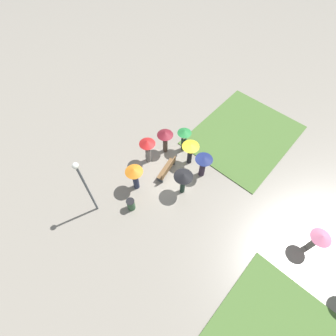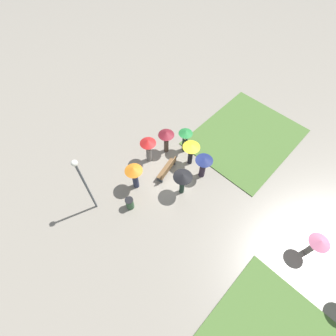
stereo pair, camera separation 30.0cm
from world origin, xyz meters
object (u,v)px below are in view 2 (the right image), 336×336
at_px(crowd_person_yellow, 191,149).
at_px(crowd_person_maroon, 166,137).
at_px(lamp_post, 83,180).
at_px(lone_walker_mid_plaza, 318,244).
at_px(crowd_person_orange, 134,174).
at_px(park_bench, 167,169).
at_px(trash_bin, 130,203).
at_px(crowd_person_navy, 203,164).
at_px(crowd_person_green, 185,138).
at_px(crowd_person_red, 148,146).
at_px(crowd_person_black, 183,179).

distance_m(crowd_person_yellow, crowd_person_maroon, 1.85).
xyz_separation_m(lamp_post, lone_walker_mid_plaza, (-6.17, 10.34, -1.63)).
bearing_deg(crowd_person_orange, lamp_post, -40.83).
relative_size(park_bench, crowd_person_maroon, 0.95).
xyz_separation_m(trash_bin, crowd_person_navy, (-4.65, 1.62, 0.82)).
height_order(crowd_person_green, lone_walker_mid_plaza, crowd_person_green).
distance_m(park_bench, lone_walker_mid_plaza, 9.10).
distance_m(crowd_person_green, crowd_person_maroon, 1.25).
relative_size(trash_bin, crowd_person_red, 0.43).
distance_m(park_bench, crowd_person_green, 2.37).
height_order(crowd_person_maroon, crowd_person_black, crowd_person_black).
relative_size(trash_bin, crowd_person_green, 0.45).
relative_size(crowd_person_red, crowd_person_navy, 1.10).
height_order(crowd_person_orange, crowd_person_navy, crowd_person_orange).
bearing_deg(crowd_person_maroon, crowd_person_green, -150.74).
bearing_deg(park_bench, crowd_person_red, -99.81).
bearing_deg(crowd_person_black, trash_bin, -158.76).
bearing_deg(lamp_post, crowd_person_red, -177.66).
relative_size(park_bench, crowd_person_green, 0.94).
relative_size(crowd_person_black, crowd_person_navy, 1.07).
bearing_deg(crowd_person_maroon, crowd_person_yellow, 172.94).
height_order(lamp_post, trash_bin, lamp_post).
bearing_deg(trash_bin, crowd_person_maroon, -162.81).
bearing_deg(crowd_person_yellow, crowd_person_orange, 119.04).
relative_size(lamp_post, crowd_person_maroon, 2.45).
bearing_deg(lamp_post, park_bench, 163.20).
distance_m(lamp_post, crowd_person_orange, 3.12).
distance_m(trash_bin, crowd_person_green, 5.53).
bearing_deg(crowd_person_green, crowd_person_red, 131.08).
distance_m(lamp_post, crowd_person_navy, 7.01).
height_order(crowd_person_yellow, crowd_person_navy, crowd_person_yellow).
bearing_deg(park_bench, crowd_person_green, 179.88).
relative_size(crowd_person_yellow, crowd_person_red, 0.92).
distance_m(crowd_person_maroon, lone_walker_mid_plaza, 10.25).
xyz_separation_m(lamp_post, crowd_person_maroon, (-5.92, 0.09, -1.53)).
bearing_deg(trash_bin, crowd_person_green, -174.12).
relative_size(crowd_person_orange, crowd_person_black, 1.01).
bearing_deg(crowd_person_green, crowd_person_maroon, 114.69).
xyz_separation_m(crowd_person_black, crowd_person_navy, (-1.78, 0.11, -0.26)).
xyz_separation_m(crowd_person_red, crowd_person_black, (0.31, 3.18, 0.06)).
distance_m(crowd_person_green, crowd_person_yellow, 1.13).
height_order(park_bench, crowd_person_green, crowd_person_green).
distance_m(crowd_person_red, crowd_person_navy, 3.61).
bearing_deg(crowd_person_yellow, crowd_person_black, 166.11).
xyz_separation_m(trash_bin, lone_walker_mid_plaza, (-4.77, 8.85, 0.90)).
bearing_deg(crowd_person_red, lone_walker_mid_plaza, -156.61).
relative_size(lamp_post, crowd_person_navy, 2.55).
distance_m(park_bench, crowd_person_maroon, 2.07).
xyz_separation_m(crowd_person_orange, crowd_person_red, (-1.96, -0.86, 0.04)).
bearing_deg(crowd_person_black, crowd_person_navy, 45.16).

